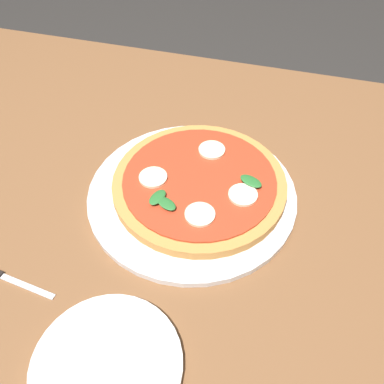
% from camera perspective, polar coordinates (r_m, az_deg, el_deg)
% --- Properties ---
extents(ground_plane, '(6.00, 6.00, 0.00)m').
position_cam_1_polar(ground_plane, '(1.40, -4.08, -21.63)').
color(ground_plane, '#2D2B28').
extents(dining_table, '(1.55, 1.00, 0.76)m').
position_cam_1_polar(dining_table, '(0.81, -6.58, -4.82)').
color(dining_table, brown).
rests_on(dining_table, ground_plane).
extents(serving_tray, '(0.37, 0.37, 0.01)m').
position_cam_1_polar(serving_tray, '(0.73, 0.00, -0.21)').
color(serving_tray, silver).
rests_on(serving_tray, dining_table).
extents(pizza, '(0.31, 0.31, 0.03)m').
position_cam_1_polar(pizza, '(0.73, 1.04, 1.26)').
color(pizza, '#C6843F').
rests_on(pizza, serving_tray).
extents(plate_white, '(0.20, 0.20, 0.01)m').
position_cam_1_polar(plate_white, '(0.59, -11.79, -22.69)').
color(plate_white, white).
rests_on(plate_white, dining_table).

